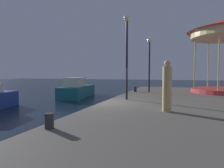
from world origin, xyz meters
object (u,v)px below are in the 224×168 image
motorboat_teal (77,90)px  lamp_post_far_end (149,55)px  lamp_post_mid_promenade (127,42)px  person_mid_promenade (167,87)px  bollard_south (49,121)px  bollard_center (135,89)px

motorboat_teal → lamp_post_far_end: bearing=-10.1°
lamp_post_mid_promenade → lamp_post_far_end: size_ratio=1.11×
lamp_post_far_end → person_mid_promenade: lamp_post_far_end is taller
lamp_post_mid_promenade → bollard_south: (-0.56, -6.15, -2.92)m
lamp_post_mid_promenade → bollard_south: size_ratio=11.50×
bollard_south → person_mid_promenade: person_mid_promenade is taller
motorboat_teal → bollard_center: size_ratio=14.15×
lamp_post_far_end → lamp_post_mid_promenade: bearing=-97.4°
bollard_center → person_mid_promenade: 8.00m
lamp_post_far_end → person_mid_promenade: 8.00m
lamp_post_mid_promenade → bollard_center: lamp_post_mid_promenade is taller
bollard_center → lamp_post_far_end: bearing=4.5°
bollard_center → lamp_post_mid_promenade: bearing=-84.4°
motorboat_teal → person_mid_promenade: person_mid_promenade is taller
motorboat_teal → person_mid_promenade: size_ratio=2.93×
motorboat_teal → bollard_center: (5.81, -1.31, 0.30)m
motorboat_teal → lamp_post_mid_promenade: bearing=-43.5°
bollard_south → person_mid_promenade: (2.81, 3.30, 0.71)m
lamp_post_mid_promenade → lamp_post_far_end: bearing=82.6°
motorboat_teal → bollard_south: motorboat_teal is taller
lamp_post_mid_promenade → bollard_center: bearing=95.6°
lamp_post_far_end → bollard_south: 11.27m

